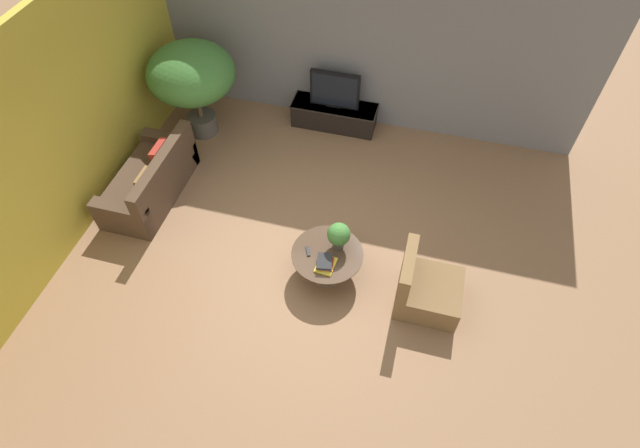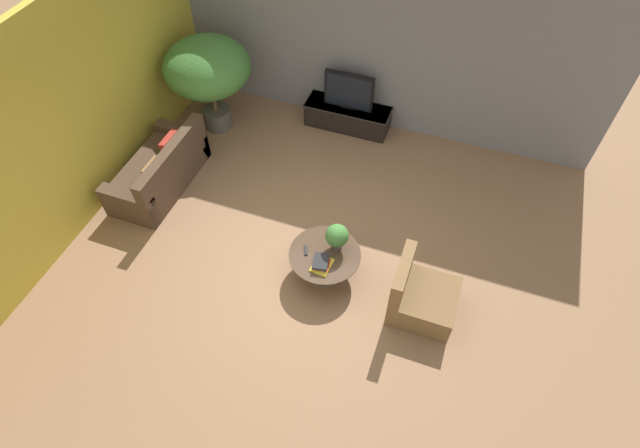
{
  "view_description": "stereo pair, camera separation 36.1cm",
  "coord_description": "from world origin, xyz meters",
  "px_view_note": "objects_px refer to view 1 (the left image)",
  "views": [
    {
      "loc": [
        1.29,
        -3.82,
        5.71
      ],
      "look_at": [
        0.19,
        0.25,
        0.55
      ],
      "focal_mm": 28.0,
      "sensor_mm": 36.0,
      "label": 1
    },
    {
      "loc": [
        1.63,
        -3.71,
        5.71
      ],
      "look_at": [
        0.19,
        0.25,
        0.55
      ],
      "focal_mm": 28.0,
      "sensor_mm": 36.0,
      "label": 2
    }
  ],
  "objects_px": {
    "television": "(335,90)",
    "potted_palm_tall": "(192,75)",
    "potted_plant_tabletop": "(339,235)",
    "couch_by_wall": "(151,181)",
    "media_console": "(334,115)",
    "coffee_table": "(327,259)",
    "armchair_wicker": "(425,289)"
  },
  "relations": [
    {
      "from": "potted_palm_tall",
      "to": "television",
      "type": "bearing_deg",
      "value": 19.02
    },
    {
      "from": "couch_by_wall",
      "to": "armchair_wicker",
      "type": "xyz_separation_m",
      "value": [
        4.26,
        -0.82,
        -0.01
      ]
    },
    {
      "from": "potted_palm_tall",
      "to": "potted_plant_tabletop",
      "type": "relative_size",
      "value": 3.98
    },
    {
      "from": "television",
      "to": "couch_by_wall",
      "type": "xyz_separation_m",
      "value": [
        -2.28,
        -2.33,
        -0.45
      ]
    },
    {
      "from": "media_console",
      "to": "coffee_table",
      "type": "bearing_deg",
      "value": -77.76
    },
    {
      "from": "potted_palm_tall",
      "to": "potted_plant_tabletop",
      "type": "height_order",
      "value": "potted_palm_tall"
    },
    {
      "from": "media_console",
      "to": "television",
      "type": "relative_size",
      "value": 1.77
    },
    {
      "from": "television",
      "to": "potted_plant_tabletop",
      "type": "relative_size",
      "value": 2.07
    },
    {
      "from": "potted_palm_tall",
      "to": "media_console",
      "type": "bearing_deg",
      "value": 19.06
    },
    {
      "from": "armchair_wicker",
      "to": "potted_palm_tall",
      "type": "bearing_deg",
      "value": 59.64
    },
    {
      "from": "potted_palm_tall",
      "to": "coffee_table",
      "type": "bearing_deg",
      "value": -39.25
    },
    {
      "from": "couch_by_wall",
      "to": "potted_plant_tabletop",
      "type": "xyz_separation_m",
      "value": [
        3.05,
        -0.54,
        0.36
      ]
    },
    {
      "from": "media_console",
      "to": "armchair_wicker",
      "type": "bearing_deg",
      "value": -57.94
    },
    {
      "from": "television",
      "to": "coffee_table",
      "type": "bearing_deg",
      "value": -77.76
    },
    {
      "from": "coffee_table",
      "to": "potted_palm_tall",
      "type": "bearing_deg",
      "value": 140.75
    },
    {
      "from": "potted_palm_tall",
      "to": "potted_plant_tabletop",
      "type": "bearing_deg",
      "value": -36.23
    },
    {
      "from": "media_console",
      "to": "coffee_table",
      "type": "distance_m",
      "value": 3.1
    },
    {
      "from": "television",
      "to": "couch_by_wall",
      "type": "bearing_deg",
      "value": -134.37
    },
    {
      "from": "coffee_table",
      "to": "potted_palm_tall",
      "type": "relative_size",
      "value": 0.59
    },
    {
      "from": "armchair_wicker",
      "to": "couch_by_wall",
      "type": "bearing_deg",
      "value": 79.04
    },
    {
      "from": "television",
      "to": "coffee_table",
      "type": "relative_size",
      "value": 0.87
    },
    {
      "from": "coffee_table",
      "to": "media_console",
      "type": "bearing_deg",
      "value": 102.24
    },
    {
      "from": "coffee_table",
      "to": "armchair_wicker",
      "type": "xyz_separation_m",
      "value": [
        1.32,
        -0.12,
        -0.01
      ]
    },
    {
      "from": "television",
      "to": "potted_palm_tall",
      "type": "bearing_deg",
      "value": -160.98
    },
    {
      "from": "coffee_table",
      "to": "potted_palm_tall",
      "type": "height_order",
      "value": "potted_palm_tall"
    },
    {
      "from": "television",
      "to": "media_console",
      "type": "bearing_deg",
      "value": 90.0
    },
    {
      "from": "coffee_table",
      "to": "couch_by_wall",
      "type": "distance_m",
      "value": 3.02
    },
    {
      "from": "coffee_table",
      "to": "armchair_wicker",
      "type": "relative_size",
      "value": 1.11
    },
    {
      "from": "potted_plant_tabletop",
      "to": "television",
      "type": "bearing_deg",
      "value": 104.92
    },
    {
      "from": "potted_plant_tabletop",
      "to": "media_console",
      "type": "bearing_deg",
      "value": 104.91
    },
    {
      "from": "potted_plant_tabletop",
      "to": "armchair_wicker",
      "type": "bearing_deg",
      "value": -13.08
    },
    {
      "from": "media_console",
      "to": "potted_palm_tall",
      "type": "height_order",
      "value": "potted_palm_tall"
    }
  ]
}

